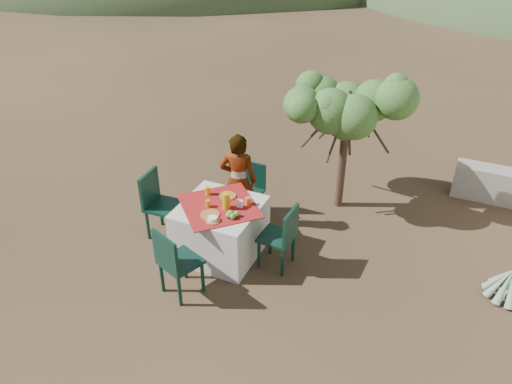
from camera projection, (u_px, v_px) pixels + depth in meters
ground at (235, 279)px, 6.43m from camera, size 160.00×160.00×0.00m
table at (220, 229)px, 6.70m from camera, size 1.30×1.30×0.76m
chair_far at (251, 188)px, 7.44m from camera, size 0.40×0.40×0.85m
chair_near at (175, 261)px, 5.92m from camera, size 0.56×0.56×0.94m
chair_left at (158, 201)px, 6.99m from camera, size 0.48×0.48×0.98m
chair_right at (282, 235)px, 6.38m from camera, size 0.44×0.44×0.91m
person at (238, 181)px, 7.09m from camera, size 0.61×0.48×1.46m
shrub_tree at (352, 115)px, 7.13m from camera, size 1.64×1.61×1.92m
agave at (510, 283)px, 6.05m from camera, size 0.59×0.58×0.62m
plate_far at (228, 196)px, 6.69m from camera, size 0.23×0.23×0.01m
plate_near at (210, 215)px, 6.31m from camera, size 0.25×0.25×0.01m
glass_far at (208, 191)px, 6.71m from camera, size 0.07×0.07×0.11m
glass_near at (208, 204)px, 6.45m from camera, size 0.06×0.06×0.10m
juice_pitcher at (226, 201)px, 6.39m from camera, size 0.10×0.10×0.22m
bowl_plate at (213, 220)px, 6.20m from camera, size 0.19×0.19×0.01m
white_bowl at (213, 219)px, 6.19m from camera, size 0.12×0.12×0.04m
jar_left at (247, 201)px, 6.50m from camera, size 0.06×0.06×0.10m
jar_right at (249, 201)px, 6.52m from camera, size 0.06×0.06×0.10m
napkin_holder at (240, 204)px, 6.45m from camera, size 0.09×0.06×0.10m
fruit_cluster at (232, 215)px, 6.26m from camera, size 0.16×0.14×0.08m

